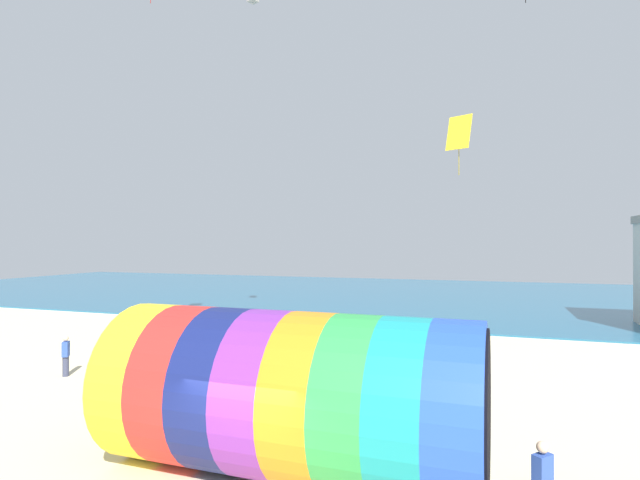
# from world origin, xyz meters

# --- Properties ---
(sea) EXTENTS (120.00, 40.00, 0.10)m
(sea) POSITION_xyz_m (0.00, 41.43, 0.05)
(sea) COLOR #236084
(sea) RESTS_ON ground
(giant_inflatable_tube) EXTENTS (8.51, 3.87, 3.73)m
(giant_inflatable_tube) POSITION_xyz_m (0.45, 2.15, 1.86)
(giant_inflatable_tube) COLOR yellow
(giant_inflatable_tube) RESTS_ON ground
(kite_yellow_diamond) EXTENTS (1.07, 0.76, 2.43)m
(kite_yellow_diamond) POSITION_xyz_m (3.50, 12.40, 9.69)
(kite_yellow_diamond) COLOR yellow
(bystander_near_water) EXTENTS (0.37, 0.42, 1.60)m
(bystander_near_water) POSITION_xyz_m (-11.20, 7.04, 0.81)
(bystander_near_water) COLOR #383D56
(bystander_near_water) RESTS_ON ground
(bystander_mid_beach) EXTENTS (0.36, 0.42, 1.80)m
(bystander_mid_beach) POSITION_xyz_m (-6.29, 6.76, 0.93)
(bystander_mid_beach) COLOR black
(bystander_mid_beach) RESTS_ON ground
(bystander_far_left) EXTENTS (0.34, 0.42, 1.67)m
(bystander_far_left) POSITION_xyz_m (-3.15, 7.42, 0.85)
(bystander_far_left) COLOR #383D56
(bystander_far_left) RESTS_ON ground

